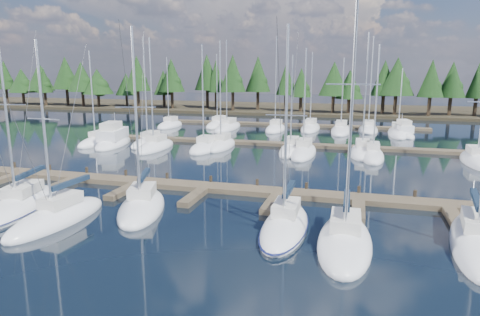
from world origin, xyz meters
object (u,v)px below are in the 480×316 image
(front_sailboat_1, at_px, (21,205))
(front_sailboat_3, at_px, (142,207))
(front_sailboat_6, at_px, (475,242))
(main_dock, at_px, (204,189))
(front_sailboat_4, at_px, (285,226))
(front_sailboat_2, at_px, (58,218))
(front_sailboat_5, at_px, (345,241))
(motor_yacht_right, at_px, (403,133))
(motor_yacht_left, at_px, (113,141))

(front_sailboat_1, height_order, front_sailboat_3, front_sailboat_1)
(front_sailboat_3, height_order, front_sailboat_6, front_sailboat_6)
(front_sailboat_3, bearing_deg, main_dock, 66.47)
(front_sailboat_1, height_order, front_sailboat_4, front_sailboat_1)
(front_sailboat_2, distance_m, front_sailboat_5, 17.98)
(front_sailboat_3, bearing_deg, motor_yacht_right, 63.82)
(front_sailboat_4, relative_size, front_sailboat_6, 0.89)
(main_dock, distance_m, motor_yacht_left, 25.83)
(front_sailboat_1, xyz_separation_m, front_sailboat_4, (18.59, 0.96, 0.01))
(main_dock, relative_size, front_sailboat_1, 3.29)
(front_sailboat_1, distance_m, motor_yacht_left, 26.37)
(front_sailboat_3, distance_m, front_sailboat_5, 14.01)
(main_dock, bearing_deg, motor_yacht_right, 63.42)
(main_dock, relative_size, motor_yacht_left, 4.24)
(front_sailboat_2, relative_size, front_sailboat_6, 0.84)
(main_dock, relative_size, front_sailboat_2, 3.62)
(front_sailboat_3, distance_m, motor_yacht_right, 46.55)
(front_sailboat_2, relative_size, front_sailboat_3, 0.93)
(front_sailboat_3, xyz_separation_m, front_sailboat_5, (13.80, -2.44, 0.02))
(front_sailboat_3, bearing_deg, front_sailboat_1, -166.94)
(motor_yacht_left, bearing_deg, front_sailboat_2, -64.89)
(front_sailboat_1, distance_m, front_sailboat_4, 18.62)
(front_sailboat_5, height_order, motor_yacht_left, front_sailboat_5)
(front_sailboat_4, height_order, motor_yacht_left, front_sailboat_4)
(front_sailboat_1, relative_size, front_sailboat_4, 1.04)
(front_sailboat_3, bearing_deg, front_sailboat_6, -1.48)
(front_sailboat_5, relative_size, front_sailboat_6, 1.11)
(front_sailboat_1, bearing_deg, front_sailboat_3, 13.06)
(front_sailboat_1, height_order, front_sailboat_6, front_sailboat_6)
(front_sailboat_5, distance_m, motor_yacht_right, 44.73)
(front_sailboat_5, bearing_deg, motor_yacht_left, 139.94)
(front_sailboat_2, xyz_separation_m, motor_yacht_right, (24.69, 45.19, 0.16))
(front_sailboat_5, bearing_deg, front_sailboat_4, 158.01)
(front_sailboat_3, bearing_deg, front_sailboat_4, -5.52)
(front_sailboat_1, relative_size, motor_yacht_right, 1.63)
(front_sailboat_2, distance_m, front_sailboat_4, 14.56)
(front_sailboat_1, xyz_separation_m, front_sailboat_6, (29.15, 1.41, 0.02))
(front_sailboat_2, height_order, front_sailboat_3, front_sailboat_3)
(main_dock, xyz_separation_m, motor_yacht_right, (18.06, 36.09, 0.24))
(front_sailboat_2, xyz_separation_m, front_sailboat_5, (17.95, 0.97, 0.02))
(front_sailboat_4, xyz_separation_m, front_sailboat_5, (3.60, -1.45, 0.02))
(front_sailboat_1, xyz_separation_m, motor_yacht_right, (28.93, 43.73, 0.17))
(front_sailboat_2, bearing_deg, front_sailboat_5, 3.10)
(front_sailboat_2, height_order, front_sailboat_4, front_sailboat_4)
(front_sailboat_1, bearing_deg, motor_yacht_left, 108.11)
(front_sailboat_2, height_order, motor_yacht_right, front_sailboat_2)
(front_sailboat_6, bearing_deg, front_sailboat_5, -164.74)
(front_sailboat_6, distance_m, motor_yacht_left, 44.21)
(front_sailboat_5, relative_size, motor_yacht_left, 1.56)
(front_sailboat_2, distance_m, front_sailboat_6, 25.09)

